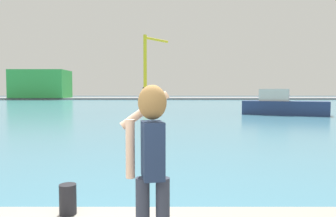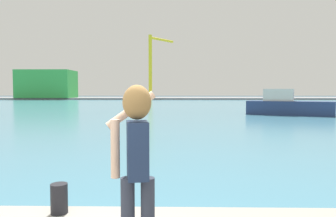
% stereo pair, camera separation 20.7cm
% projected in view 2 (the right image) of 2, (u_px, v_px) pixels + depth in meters
% --- Properties ---
extents(ground_plane, '(220.00, 220.00, 0.00)m').
position_uv_depth(ground_plane, '(166.00, 105.00, 52.50)').
color(ground_plane, '#334751').
extents(harbor_water, '(140.00, 100.00, 0.02)m').
position_uv_depth(harbor_water, '(167.00, 105.00, 54.50)').
color(harbor_water, teal).
rests_on(harbor_water, ground_plane).
extents(far_shore_dock, '(140.00, 20.00, 0.48)m').
position_uv_depth(far_shore_dock, '(170.00, 98.00, 94.41)').
color(far_shore_dock, gray).
rests_on(far_shore_dock, ground_plane).
extents(person_photographer, '(0.53, 0.55, 1.74)m').
position_uv_depth(person_photographer, '(136.00, 153.00, 3.08)').
color(person_photographer, '#2D3342').
rests_on(person_photographer, quay_promenade).
extents(harbor_bollard, '(0.23, 0.23, 0.41)m').
position_uv_depth(harbor_bollard, '(59.00, 199.00, 4.28)').
color(harbor_bollard, black).
rests_on(harbor_bollard, quay_promenade).
extents(boat_moored, '(8.08, 5.08, 2.54)m').
position_uv_depth(boat_moored, '(287.00, 106.00, 30.39)').
color(boat_moored, navy).
rests_on(boat_moored, harbor_water).
extents(warehouse_left, '(14.94, 9.31, 7.78)m').
position_uv_depth(warehouse_left, '(47.00, 84.00, 89.10)').
color(warehouse_left, green).
rests_on(warehouse_left, far_shore_dock).
extents(port_crane, '(7.11, 8.41, 17.96)m').
position_uv_depth(port_crane, '(153.00, 61.00, 90.20)').
color(port_crane, yellow).
rests_on(port_crane, far_shore_dock).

